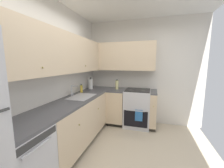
# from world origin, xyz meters

# --- Properties ---
(wall_back) EXTENTS (3.93, 0.05, 2.68)m
(wall_back) POSITION_xyz_m (0.00, 1.44, 1.34)
(wall_back) COLOR silver
(wall_back) RESTS_ON ground_plane
(wall_right) EXTENTS (0.05, 2.93, 2.68)m
(wall_right) POSITION_xyz_m (1.94, 0.00, 1.34)
(wall_right) COLOR silver
(wall_right) RESTS_ON ground_plane
(lower_cabinets_back) EXTENTS (1.79, 0.62, 0.88)m
(lower_cabinets_back) POSITION_xyz_m (0.42, 1.12, 0.44)
(lower_cabinets_back) COLOR beige
(lower_cabinets_back) RESTS_ON ground_plane
(countertop_back) EXTENTS (3.00, 0.60, 0.03)m
(countertop_back) POSITION_xyz_m (0.42, 1.12, 0.90)
(countertop_back) COLOR #4C4C51
(countertop_back) RESTS_ON lower_cabinets_back
(lower_cabinets_right) EXTENTS (0.62, 1.19, 0.88)m
(lower_cabinets_right) POSITION_xyz_m (1.62, 0.37, 0.44)
(lower_cabinets_right) COLOR beige
(lower_cabinets_right) RESTS_ON ground_plane
(countertop_right) EXTENTS (0.60, 1.19, 0.03)m
(countertop_right) POSITION_xyz_m (1.62, 0.37, 0.90)
(countertop_right) COLOR #4C4C51
(countertop_right) RESTS_ON lower_cabinets_right
(oven_range) EXTENTS (0.68, 0.62, 1.06)m
(oven_range) POSITION_xyz_m (1.64, 0.08, 0.47)
(oven_range) COLOR silver
(oven_range) RESTS_ON ground_plane
(upper_cabinets_back) EXTENTS (2.68, 0.34, 0.69)m
(upper_cabinets_back) POSITION_xyz_m (0.26, 1.26, 1.74)
(upper_cabinets_back) COLOR beige
(upper_cabinets_right) EXTENTS (0.32, 1.73, 0.69)m
(upper_cabinets_right) POSITION_xyz_m (1.76, 0.55, 1.74)
(upper_cabinets_right) COLOR beige
(sink) EXTENTS (0.59, 0.40, 0.10)m
(sink) POSITION_xyz_m (0.64, 1.09, 0.87)
(sink) COLOR #B7B7BC
(sink) RESTS_ON countertop_back
(faucet) EXTENTS (0.07, 0.16, 0.22)m
(faucet) POSITION_xyz_m (0.64, 1.30, 1.05)
(faucet) COLOR silver
(faucet) RESTS_ON countertop_back
(soap_bottle) EXTENTS (0.06, 0.06, 0.19)m
(soap_bottle) POSITION_xyz_m (1.01, 1.30, 1.00)
(soap_bottle) COLOR gold
(soap_bottle) RESTS_ON countertop_back
(paper_towel_roll) EXTENTS (0.11, 0.11, 0.32)m
(paper_towel_roll) POSITION_xyz_m (1.47, 1.28, 1.04)
(paper_towel_roll) COLOR white
(paper_towel_roll) RESTS_ON countertop_back
(oil_bottle) EXTENTS (0.08, 0.08, 0.25)m
(oil_bottle) POSITION_xyz_m (1.62, 0.61, 1.03)
(oil_bottle) COLOR beige
(oil_bottle) RESTS_ON countertop_right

